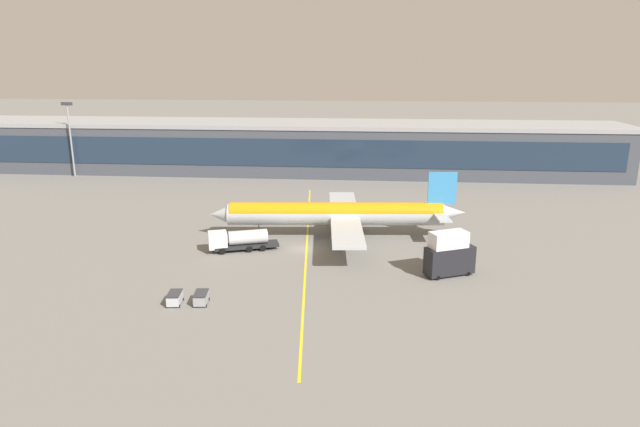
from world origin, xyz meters
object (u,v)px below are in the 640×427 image
object	(u,v)px
fuel_tanker	(239,240)
baggage_cart_0	(175,298)
pushback_tug	(450,245)
baggage_cart_1	(201,298)
main_airliner	(338,214)
catering_lift	(449,254)

from	to	relation	value
fuel_tanker	baggage_cart_0	world-z (taller)	fuel_tanker
pushback_tug	baggage_cart_1	world-z (taller)	baggage_cart_1
fuel_tanker	baggage_cart_0	bearing A→B (deg)	-98.96
main_airliner	pushback_tug	distance (m)	19.01
pushback_tug	main_airliner	bearing A→B (deg)	163.53
catering_lift	baggage_cart_1	distance (m)	33.64
fuel_tanker	pushback_tug	size ratio (longest dim) A/B	2.52
baggage_cart_0	baggage_cart_1	size ratio (longest dim) A/B	1.00
baggage_cart_0	pushback_tug	bearing A→B (deg)	33.30
pushback_tug	baggage_cart_1	xyz separation A→B (m)	(-32.92, -23.35, -0.07)
fuel_tanker	catering_lift	size ratio (longest dim) A/B	1.53
fuel_tanker	baggage_cart_0	xyz separation A→B (m)	(-3.21, -20.35, -0.96)
fuel_tanker	catering_lift	world-z (taller)	catering_lift
main_airliner	pushback_tug	xyz separation A→B (m)	(17.98, -5.31, -3.12)
baggage_cart_0	baggage_cart_1	distance (m)	3.20
main_airliner	fuel_tanker	world-z (taller)	main_airliner
catering_lift	pushback_tug	xyz separation A→B (m)	(1.69, 11.07, -2.22)
catering_lift	baggage_cart_0	world-z (taller)	catering_lift
catering_lift	baggage_cart_0	xyz separation A→B (m)	(-34.41, -12.65, -2.28)
main_airliner	baggage_cart_1	bearing A→B (deg)	-117.53
baggage_cart_0	baggage_cart_1	bearing A→B (deg)	6.56
main_airliner	pushback_tug	size ratio (longest dim) A/B	9.81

